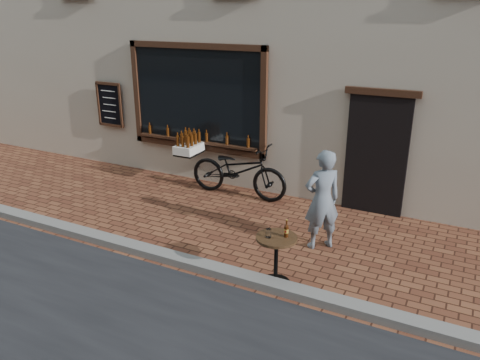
% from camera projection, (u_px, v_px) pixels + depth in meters
% --- Properties ---
extents(ground, '(90.00, 90.00, 0.00)m').
position_uv_depth(ground, '(186.00, 273.00, 6.78)').
color(ground, '#572C1C').
rests_on(ground, ground).
extents(kerb, '(90.00, 0.25, 0.12)m').
position_uv_depth(kerb, '(193.00, 264.00, 6.93)').
color(kerb, slate).
rests_on(kerb, ground).
extents(cargo_bicycle, '(2.42, 0.76, 1.18)m').
position_uv_depth(cargo_bicycle, '(236.00, 169.00, 9.44)').
color(cargo_bicycle, black).
rests_on(cargo_bicycle, ground).
extents(bistro_table, '(0.57, 0.57, 0.97)m').
position_uv_depth(bistro_table, '(276.00, 250.00, 6.36)').
color(bistro_table, black).
rests_on(bistro_table, ground).
extents(pedestrian, '(0.70, 0.69, 1.62)m').
position_uv_depth(pedestrian, '(322.00, 200.00, 7.28)').
color(pedestrian, slate).
rests_on(pedestrian, ground).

